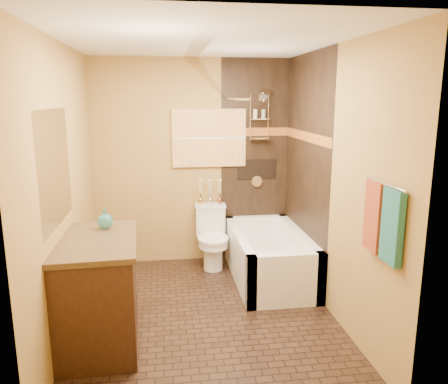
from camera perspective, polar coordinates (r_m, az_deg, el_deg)
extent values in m
plane|color=black|center=(4.34, -2.41, -15.67)|extent=(3.00, 3.00, 0.00)
cube|color=#AC8042|center=(3.99, -19.98, 0.19)|extent=(0.02, 3.00, 2.50)
cube|color=#AC8042|center=(4.20, 13.95, 1.14)|extent=(0.02, 3.00, 2.50)
cube|color=#AC8042|center=(5.39, -4.09, 3.86)|extent=(2.40, 0.02, 2.50)
cube|color=#AC8042|center=(2.48, 0.75, -6.16)|extent=(2.40, 0.02, 2.50)
plane|color=silver|center=(3.87, -2.75, 19.17)|extent=(3.00, 3.00, 0.00)
cube|color=black|center=(5.49, 4.04, 4.00)|extent=(0.85, 0.01, 2.50)
cube|color=black|center=(4.89, 10.58, 2.82)|extent=(0.01, 1.50, 2.50)
cube|color=#94441A|center=(5.44, 4.12, 7.85)|extent=(0.85, 0.01, 0.10)
cube|color=#94441A|center=(4.84, 10.64, 7.14)|extent=(0.01, 1.50, 0.10)
cube|color=black|center=(5.50, 4.29, 2.97)|extent=(0.50, 0.01, 0.25)
cylinder|color=silver|center=(5.30, 4.77, 12.71)|extent=(0.02, 0.26, 0.02)
cylinder|color=silver|center=(5.15, 5.13, 12.16)|extent=(0.11, 0.11, 0.09)
cylinder|color=silver|center=(5.51, 4.31, 1.40)|extent=(0.14, 0.02, 0.14)
cylinder|color=silver|center=(4.64, 1.47, 12.08)|extent=(0.03, 1.55, 0.03)
cylinder|color=silver|center=(3.21, 20.21, 1.03)|extent=(0.02, 0.55, 0.02)
cube|color=#1C5D55|center=(3.16, 21.11, -4.23)|extent=(0.05, 0.22, 0.52)
cube|color=maroon|center=(3.38, 19.01, -3.03)|extent=(0.05, 0.22, 0.52)
cube|color=orange|center=(5.35, -1.96, 7.05)|extent=(0.90, 0.04, 0.70)
cube|color=white|center=(3.61, -21.20, 2.93)|extent=(0.01, 1.00, 0.90)
cube|color=white|center=(4.41, 8.11, -11.39)|extent=(0.80, 0.10, 0.55)
cube|color=white|center=(5.68, 4.22, -5.83)|extent=(0.80, 0.10, 0.55)
cube|color=white|center=(4.96, 1.94, -8.50)|extent=(0.10, 1.50, 0.55)
cube|color=white|center=(5.13, 9.75, -8.00)|extent=(0.10, 1.50, 0.55)
cube|color=white|center=(5.07, 5.88, -9.33)|extent=(0.64, 1.34, 0.35)
cube|color=white|center=(5.45, -1.79, -3.81)|extent=(0.36, 0.17, 0.36)
cube|color=white|center=(5.40, -1.80, -1.81)|extent=(0.38, 0.19, 0.04)
cylinder|color=white|center=(5.30, -1.43, -8.26)|extent=(0.23, 0.23, 0.36)
cylinder|color=white|center=(5.24, -1.44, -6.62)|extent=(0.35, 0.35, 0.09)
cylinder|color=white|center=(5.23, -1.45, -6.09)|extent=(0.37, 0.37, 0.03)
cube|color=black|center=(3.86, -16.07, -12.68)|extent=(0.65, 1.01, 0.87)
cube|color=black|center=(3.69, -16.33, -6.20)|extent=(0.69, 1.07, 0.04)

